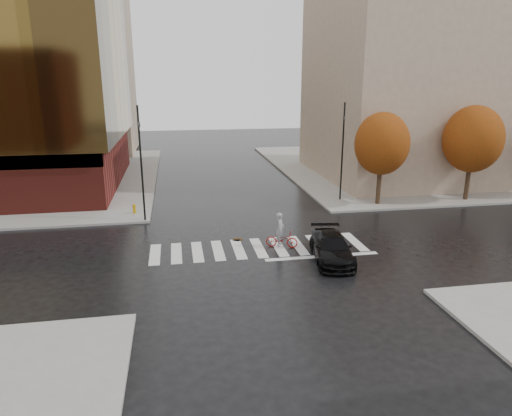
{
  "coord_description": "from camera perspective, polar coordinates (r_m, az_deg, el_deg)",
  "views": [
    {
      "loc": [
        -4.22,
        -22.27,
        8.86
      ],
      "look_at": [
        0.01,
        1.38,
        2.0
      ],
      "focal_mm": 32.0,
      "sensor_mm": 36.0,
      "label": 1
    }
  ],
  "objects": [
    {
      "name": "ground",
      "position": [
        24.34,
        0.54,
        -5.42
      ],
      "size": [
        120.0,
        120.0,
        0.0
      ],
      "primitive_type": "plane",
      "color": "black",
      "rests_on": "ground"
    },
    {
      "name": "sidewalk_ne",
      "position": [
        50.85,
        19.85,
        5.03
      ],
      "size": [
        30.0,
        30.0,
        0.15
      ],
      "primitive_type": "cube",
      "color": "gray",
      "rests_on": "ground"
    },
    {
      "name": "crosswalk",
      "position": [
        24.8,
        0.33,
        -4.99
      ],
      "size": [
        12.0,
        3.0,
        0.01
      ],
      "primitive_type": "cube",
      "color": "silver",
      "rests_on": "ground"
    },
    {
      "name": "building_ne_tan",
      "position": [
        44.64,
        18.94,
        15.48
      ],
      "size": [
        16.0,
        16.0,
        18.0
      ],
      "primitive_type": "cube",
      "color": "gray",
      "rests_on": "sidewalk_ne"
    },
    {
      "name": "building_nw_far",
      "position": [
        60.45,
        -22.29,
        16.02
      ],
      "size": [
        14.0,
        12.0,
        20.0
      ],
      "primitive_type": "cube",
      "color": "gray",
      "rests_on": "sidewalk_nw"
    },
    {
      "name": "tree_ne_a",
      "position": [
        33.2,
        15.46,
        7.74
      ],
      "size": [
        3.8,
        3.8,
        6.5
      ],
      "color": "black",
      "rests_on": "sidewalk_ne"
    },
    {
      "name": "tree_ne_b",
      "position": [
        36.73,
        25.49,
        7.77
      ],
      "size": [
        4.2,
        4.2,
        6.89
      ],
      "color": "black",
      "rests_on": "sidewalk_ne"
    },
    {
      "name": "sedan",
      "position": [
        23.31,
        9.44,
        -4.92
      ],
      "size": [
        2.46,
        4.68,
        1.3
      ],
      "primitive_type": "imported",
      "rotation": [
        0.0,
        0.0,
        -0.15
      ],
      "color": "black",
      "rests_on": "ground"
    },
    {
      "name": "cyclist",
      "position": [
        24.7,
        3.16,
        -3.47
      ],
      "size": [
        1.82,
        1.14,
        1.95
      ],
      "rotation": [
        0.0,
        0.0,
        1.23
      ],
      "color": "#9C120E",
      "rests_on": "ground"
    },
    {
      "name": "traffic_light_nw",
      "position": [
        29.02,
        -14.21,
        6.24
      ],
      "size": [
        0.21,
        0.19,
        7.17
      ],
      "rotation": [
        0.0,
        0.0,
        -1.84
      ],
      "color": "black",
      "rests_on": "sidewalk_nw"
    },
    {
      "name": "traffic_light_ne",
      "position": [
        33.81,
        10.78,
        7.66
      ],
      "size": [
        0.16,
        0.19,
        7.08
      ],
      "rotation": [
        0.0,
        0.0,
        3.06
      ],
      "color": "black",
      "rests_on": "sidewalk_ne"
    },
    {
      "name": "fire_hydrant",
      "position": [
        31.49,
        -14.98,
        -0.01
      ],
      "size": [
        0.23,
        0.23,
        0.65
      ],
      "color": "#BA870A",
      "rests_on": "sidewalk_nw"
    },
    {
      "name": "manhole",
      "position": [
        26.04,
        -2.32,
        -3.96
      ],
      "size": [
        0.74,
        0.74,
        0.01
      ],
      "primitive_type": "cylinder",
      "rotation": [
        0.0,
        0.0,
        -0.24
      ],
      "color": "#49321A",
      "rests_on": "ground"
    }
  ]
}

